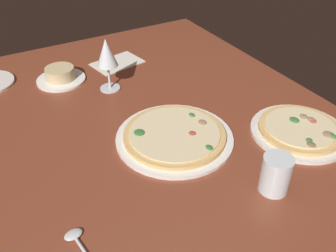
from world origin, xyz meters
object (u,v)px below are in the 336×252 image
spoon (76,239)px  wine_glass_far (107,54)px  ramekin_on_saucer (60,76)px  pizza_side (300,130)px  water_glass (275,176)px  pizza_main (175,136)px  paper_menu (117,63)px

spoon → wine_glass_far: bearing=-28.8°
ramekin_on_saucer → spoon: 70.94cm
pizza_side → ramekin_on_saucer: (64.81, 50.59, 0.84)cm
wine_glass_far → spoon: 63.90cm
wine_glass_far → water_glass: (-63.83, -15.52, -8.71)cm
pizza_main → paper_menu: bearing=-5.4°
water_glass → ramekin_on_saucer: bearing=20.2°
pizza_side → wine_glass_far: 64.34cm
wine_glass_far → paper_menu: wine_glass_far is taller
pizza_side → spoon: bearing=93.4°
wine_glass_far → water_glass: bearing=-166.3°
wine_glass_far → pizza_side: bearing=-143.6°
water_glass → paper_menu: bearing=4.0°
spoon → water_glass: bearing=-101.0°
pizza_side → paper_menu: size_ratio=1.52×
pizza_side → water_glass: water_glass is taller
paper_menu → pizza_side: bearing=-168.8°
paper_menu → spoon: 82.02cm
pizza_side → spoon: size_ratio=2.46×
pizza_main → water_glass: water_glass is taller
ramekin_on_saucer → wine_glass_far: wine_glass_far is taller
pizza_main → water_glass: bearing=-159.4°
ramekin_on_saucer → water_glass: size_ratio=1.77×
pizza_side → spoon: (-3.99, 67.78, -0.73)cm
wine_glass_far → spoon: bearing=151.2°
ramekin_on_saucer → water_glass: bearing=-159.8°
pizza_side → wine_glass_far: bearing=36.4°
ramekin_on_saucer → wine_glass_far: bearing=-136.8°
ramekin_on_saucer → paper_menu: ramekin_on_saucer is taller
pizza_main → pizza_side: (-15.42, -32.67, -0.00)cm
pizza_main → pizza_side: pizza_side is taller
pizza_side → wine_glass_far: size_ratio=1.53×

